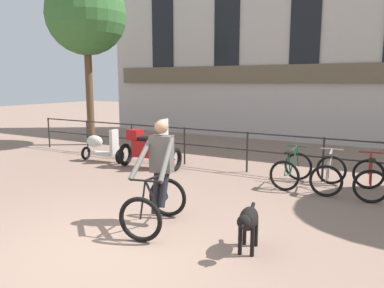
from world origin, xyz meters
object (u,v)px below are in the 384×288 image
(cyclist_with_bike, at_px, (158,179))
(parked_bicycle_near_lamp, at_px, (292,170))
(parked_motorcycle, at_px, (149,148))
(parked_scooter, at_px, (101,146))
(dog, at_px, (248,221))
(parked_bicycle_mid_left, at_px, (329,174))
(parked_bicycle_mid_right, at_px, (370,179))

(cyclist_with_bike, relative_size, parked_bicycle_near_lamp, 1.51)
(parked_motorcycle, xyz_separation_m, parked_scooter, (-1.73, 0.01, -0.10))
(cyclist_with_bike, relative_size, parked_scooter, 1.29)
(dog, height_order, parked_scooter, parked_scooter)
(cyclist_with_bike, distance_m, parked_bicycle_mid_left, 4.02)
(parked_motorcycle, relative_size, parked_scooter, 1.31)
(dog, xyz_separation_m, parked_bicycle_mid_left, (0.40, 3.65, -0.09))
(parked_motorcycle, relative_size, parked_bicycle_near_lamp, 1.54)
(dog, bearing_deg, parked_bicycle_mid_right, 60.11)
(parked_bicycle_mid_left, bearing_deg, parked_bicycle_mid_right, 175.87)
(parked_motorcycle, bearing_deg, parked_bicycle_near_lamp, -92.07)
(parked_motorcycle, height_order, parked_bicycle_mid_right, parked_motorcycle)
(parked_bicycle_mid_right, bearing_deg, dog, 64.64)
(cyclist_with_bike, height_order, parked_scooter, cyclist_with_bike)
(dog, xyz_separation_m, parked_scooter, (-5.91, 3.42, 0.01))
(cyclist_with_bike, bearing_deg, parked_bicycle_mid_left, 46.89)
(dog, height_order, parked_motorcycle, parked_motorcycle)
(parked_bicycle_near_lamp, distance_m, parked_bicycle_mid_right, 1.60)
(parked_bicycle_mid_left, relative_size, parked_bicycle_mid_right, 0.98)
(parked_bicycle_mid_right, xyz_separation_m, parked_scooter, (-7.11, -0.23, 0.10))
(cyclist_with_bike, height_order, parked_bicycle_mid_right, cyclist_with_bike)
(dog, xyz_separation_m, parked_bicycle_mid_right, (1.20, 3.65, -0.09))
(parked_bicycle_near_lamp, bearing_deg, parked_bicycle_mid_left, -178.55)
(parked_motorcycle, distance_m, parked_scooter, 1.74)
(parked_scooter, bearing_deg, parked_bicycle_mid_left, -94.44)
(dog, relative_size, parked_bicycle_mid_right, 0.76)
(cyclist_with_bike, relative_size, parked_bicycle_mid_right, 1.44)
(parked_bicycle_near_lamp, xyz_separation_m, parked_bicycle_mid_left, (0.80, 0.00, 0.00))
(cyclist_with_bike, distance_m, parked_bicycle_near_lamp, 3.68)
(dog, distance_m, parked_bicycle_mid_left, 3.68)
(cyclist_with_bike, relative_size, parked_bicycle_mid_left, 1.47)
(parked_bicycle_mid_right, distance_m, parked_scooter, 7.11)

